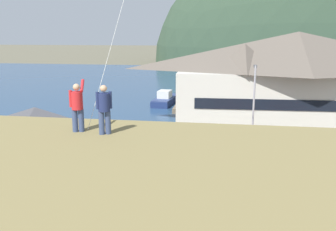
{
  "coord_description": "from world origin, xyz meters",
  "views": [
    {
      "loc": [
        3.24,
        -20.58,
        10.67
      ],
      "look_at": [
        -1.43,
        9.0,
        3.96
      ],
      "focal_mm": 39.45,
      "sensor_mm": 36.0,
      "label": 1
    }
  ],
  "objects_px": {
    "storage_shed_near_lot": "(37,138)",
    "parked_car_front_row_silver": "(194,165)",
    "parked_car_back_row_left": "(169,194)",
    "person_companion": "(104,108)",
    "parked_car_corner_spot": "(248,195)",
    "person_kite_flyer": "(77,106)",
    "moored_boat_wharfside": "(166,99)",
    "wharf_dock": "(189,102)",
    "moored_boat_outer_mooring": "(212,102)",
    "parked_car_lone_by_shed": "(37,186)",
    "harbor_lodge": "(296,79)",
    "parked_car_back_row_right": "(254,162)",
    "parking_light_pole": "(254,106)",
    "parked_car_mid_row_center": "(334,195)",
    "parked_car_mid_row_far": "(116,159)"
  },
  "relations": [
    {
      "from": "parked_car_lone_by_shed",
      "to": "parked_car_mid_row_far",
      "type": "xyz_separation_m",
      "value": [
        3.5,
        5.78,
        0.0
      ]
    },
    {
      "from": "parked_car_lone_by_shed",
      "to": "parking_light_pole",
      "type": "xyz_separation_m",
      "value": [
        14.15,
        10.59,
        3.57
      ]
    },
    {
      "from": "moored_boat_outer_mooring",
      "to": "parked_car_front_row_silver",
      "type": "relative_size",
      "value": 1.72
    },
    {
      "from": "parked_car_lone_by_shed",
      "to": "person_kite_flyer",
      "type": "distance_m",
      "value": 12.77
    },
    {
      "from": "storage_shed_near_lot",
      "to": "person_companion",
      "type": "distance_m",
      "value": 18.0
    },
    {
      "from": "harbor_lodge",
      "to": "person_kite_flyer",
      "type": "relative_size",
      "value": 14.9
    },
    {
      "from": "parked_car_mid_row_center",
      "to": "parked_car_front_row_silver",
      "type": "height_order",
      "value": "same"
    },
    {
      "from": "wharf_dock",
      "to": "parked_car_front_row_silver",
      "type": "height_order",
      "value": "parked_car_front_row_silver"
    },
    {
      "from": "wharf_dock",
      "to": "parked_car_mid_row_center",
      "type": "distance_m",
      "value": 35.18
    },
    {
      "from": "moored_boat_outer_mooring",
      "to": "parked_car_back_row_left",
      "type": "bearing_deg",
      "value": -92.12
    },
    {
      "from": "moored_boat_wharfside",
      "to": "parked_car_corner_spot",
      "type": "xyz_separation_m",
      "value": [
        10.63,
        -33.66,
        0.34
      ]
    },
    {
      "from": "wharf_dock",
      "to": "parked_car_mid_row_center",
      "type": "relative_size",
      "value": 3.29
    },
    {
      "from": "storage_shed_near_lot",
      "to": "parking_light_pole",
      "type": "distance_m",
      "value": 17.74
    },
    {
      "from": "storage_shed_near_lot",
      "to": "parked_car_lone_by_shed",
      "type": "distance_m",
      "value": 6.05
    },
    {
      "from": "parked_car_mid_row_far",
      "to": "person_kite_flyer",
      "type": "xyz_separation_m",
      "value": [
        3.09,
        -14.11,
        7.08
      ]
    },
    {
      "from": "parked_car_lone_by_shed",
      "to": "harbor_lodge",
      "type": "bearing_deg",
      "value": 48.15
    },
    {
      "from": "person_kite_flyer",
      "to": "wharf_dock",
      "type": "bearing_deg",
      "value": 90.29
    },
    {
      "from": "parked_car_back_row_left",
      "to": "person_companion",
      "type": "xyz_separation_m",
      "value": [
        -0.96,
        -8.61,
        7.06
      ]
    },
    {
      "from": "wharf_dock",
      "to": "moored_boat_wharfside",
      "type": "xyz_separation_m",
      "value": [
        -3.65,
        -0.07,
        0.37
      ]
    },
    {
      "from": "storage_shed_near_lot",
      "to": "person_companion",
      "type": "height_order",
      "value": "person_companion"
    },
    {
      "from": "moored_boat_outer_mooring",
      "to": "parked_car_front_row_silver",
      "type": "xyz_separation_m",
      "value": [
        -0.23,
        -28.21,
        0.34
      ]
    },
    {
      "from": "moored_boat_outer_mooring",
      "to": "parking_light_pole",
      "type": "height_order",
      "value": "parking_light_pole"
    },
    {
      "from": "harbor_lodge",
      "to": "parked_car_back_row_right",
      "type": "xyz_separation_m",
      "value": [
        -5.29,
        -14.76,
        -4.68
      ]
    },
    {
      "from": "parked_car_corner_spot",
      "to": "harbor_lodge",
      "type": "bearing_deg",
      "value": 73.84
    },
    {
      "from": "storage_shed_near_lot",
      "to": "parked_car_front_row_silver",
      "type": "xyz_separation_m",
      "value": [
        12.25,
        0.27,
        -1.6
      ]
    },
    {
      "from": "wharf_dock",
      "to": "moored_boat_outer_mooring",
      "type": "xyz_separation_m",
      "value": [
        3.48,
        -0.84,
        0.37
      ]
    },
    {
      "from": "parked_car_lone_by_shed",
      "to": "person_companion",
      "type": "relative_size",
      "value": 2.48
    },
    {
      "from": "parked_car_mid_row_far",
      "to": "person_companion",
      "type": "distance_m",
      "value": 16.47
    },
    {
      "from": "harbor_lodge",
      "to": "parked_car_back_row_left",
      "type": "relative_size",
      "value": 6.5
    },
    {
      "from": "parked_car_back_row_left",
      "to": "parked_car_front_row_silver",
      "type": "height_order",
      "value": "same"
    },
    {
      "from": "moored_boat_outer_mooring",
      "to": "person_companion",
      "type": "xyz_separation_m",
      "value": [
        -2.21,
        -42.2,
        7.41
      ]
    },
    {
      "from": "parked_car_back_row_left",
      "to": "wharf_dock",
      "type": "bearing_deg",
      "value": 93.71
    },
    {
      "from": "parked_car_back_row_left",
      "to": "parked_car_corner_spot",
      "type": "bearing_deg",
      "value": 8.3
    },
    {
      "from": "parked_car_back_row_right",
      "to": "parking_light_pole",
      "type": "bearing_deg",
      "value": 89.13
    },
    {
      "from": "parked_car_corner_spot",
      "to": "parked_car_mid_row_far",
      "type": "height_order",
      "value": "same"
    },
    {
      "from": "parked_car_back_row_right",
      "to": "moored_boat_wharfside",
      "type": "bearing_deg",
      "value": 112.42
    },
    {
      "from": "moored_boat_wharfside",
      "to": "parked_car_back_row_right",
      "type": "xyz_separation_m",
      "value": [
        11.38,
        -27.57,
        0.34
      ]
    },
    {
      "from": "parked_car_front_row_silver",
      "to": "parked_car_mid_row_far",
      "type": "distance_m",
      "value": 6.12
    },
    {
      "from": "parked_car_corner_spot",
      "to": "person_kite_flyer",
      "type": "xyz_separation_m",
      "value": [
        -6.76,
        -9.13,
        7.08
      ]
    },
    {
      "from": "person_kite_flyer",
      "to": "person_companion",
      "type": "relative_size",
      "value": 1.07
    },
    {
      "from": "parked_car_front_row_silver",
      "to": "harbor_lodge",
      "type": "bearing_deg",
      "value": 58.84
    },
    {
      "from": "moored_boat_wharfside",
      "to": "person_kite_flyer",
      "type": "xyz_separation_m",
      "value": [
        3.87,
        -42.79,
        7.42
      ]
    },
    {
      "from": "person_kite_flyer",
      "to": "parked_car_mid_row_center",
      "type": "bearing_deg",
      "value": 39.63
    },
    {
      "from": "parked_car_back_row_right",
      "to": "person_companion",
      "type": "xyz_separation_m",
      "value": [
        -6.45,
        -15.39,
        7.06
      ]
    },
    {
      "from": "moored_boat_wharfside",
      "to": "person_companion",
      "type": "distance_m",
      "value": 43.88
    },
    {
      "from": "moored_boat_wharfside",
      "to": "parked_car_back_row_left",
      "type": "bearing_deg",
      "value": -80.28
    },
    {
      "from": "wharf_dock",
      "to": "parked_car_back_row_left",
      "type": "distance_m",
      "value": 34.51
    },
    {
      "from": "parked_car_back_row_right",
      "to": "wharf_dock",
      "type": "bearing_deg",
      "value": 105.61
    },
    {
      "from": "wharf_dock",
      "to": "moored_boat_wharfside",
      "type": "relative_size",
      "value": 1.73
    },
    {
      "from": "parked_car_back_row_right",
      "to": "parking_light_pole",
      "type": "relative_size",
      "value": 0.53
    }
  ]
}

